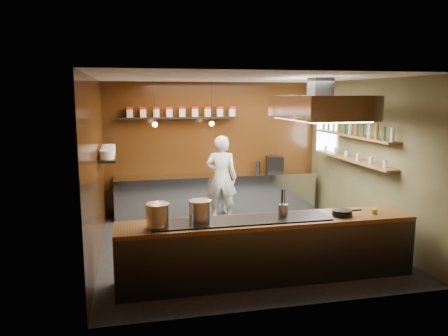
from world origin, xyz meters
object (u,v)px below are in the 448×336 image
object	(u,v)px
stockpot_large	(158,215)
espresso_machine	(275,164)
chef	(221,178)
extractor_hood	(320,107)
stockpot_small	(200,211)

from	to	relation	value
stockpot_large	espresso_machine	distance (m)	4.87
espresso_machine	chef	xyz separation A→B (m)	(-1.40, -0.53, -0.16)
espresso_machine	chef	world-z (taller)	chef
extractor_hood	espresso_machine	size ratio (longest dim) A/B	5.25
extractor_hood	stockpot_small	world-z (taller)	extractor_hood
stockpot_small	chef	size ratio (longest dim) A/B	0.18
stockpot_large	stockpot_small	bearing A→B (deg)	11.11
extractor_hood	chef	size ratio (longest dim) A/B	1.08
stockpot_small	stockpot_large	bearing A→B (deg)	-168.89
stockpot_small	extractor_hood	bearing A→B (deg)	26.64
extractor_hood	chef	bearing A→B (deg)	122.55
stockpot_small	chef	xyz separation A→B (m)	(0.99, 3.19, -0.17)
stockpot_large	chef	bearing A→B (deg)	64.23
stockpot_large	chef	distance (m)	3.68
stockpot_large	stockpot_small	world-z (taller)	stockpot_large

